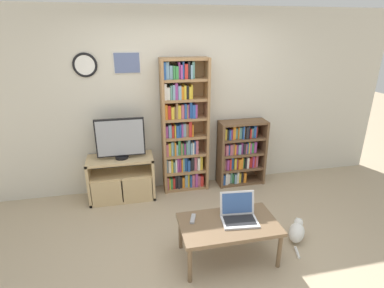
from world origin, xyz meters
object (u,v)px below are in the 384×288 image
laptop (239,213)px  remote_near_laptop (193,219)px  bookshelf_short (239,153)px  cat (297,231)px  tv_stand (122,178)px  bookshelf_tall (183,130)px  television (120,139)px  coffee_table (229,226)px

laptop → remote_near_laptop: 0.48m
bookshelf_short → cat: size_ratio=2.23×
tv_stand → bookshelf_tall: (0.92, 0.12, 0.62)m
television → bookshelf_tall: 0.90m
tv_stand → television: size_ratio=1.39×
coffee_table → cat: 0.92m
bookshelf_short → coffee_table: (-0.71, -1.59, -0.12)m
tv_stand → coffee_table: tv_stand is taller
television → remote_near_laptop: size_ratio=3.94×
laptop → cat: size_ratio=0.86×
remote_near_laptop → cat: (1.22, -0.04, -0.33)m
bookshelf_short → coffee_table: 1.74m
bookshelf_tall → television: bearing=-171.7°
bookshelf_tall → laptop: bearing=-79.4°
television → bookshelf_tall: size_ratio=0.33×
cat → bookshelf_short: bearing=135.5°
tv_stand → television: (0.03, -0.01, 0.60)m
tv_stand → cat: (1.96, -1.39, -0.20)m
bookshelf_tall → tv_stand: bearing=-172.6°
remote_near_laptop → coffee_table: bearing=-1.5°
laptop → remote_near_laptop: bearing=175.2°
coffee_table → tv_stand: bearing=126.2°
laptop → cat: laptop is taller
television → cat: 2.50m
television → coffee_table: bearing=-54.4°
tv_stand → coffee_table: bearing=-53.8°
bookshelf_tall → bookshelf_short: bookshelf_tall is taller
coffee_table → cat: size_ratio=2.21×
bookshelf_short → remote_near_laptop: bearing=-125.9°
tv_stand → cat: 2.41m
television → bookshelf_short: bearing=3.7°
tv_stand → remote_near_laptop: 1.55m
tv_stand → laptop: bearing=-50.1°
tv_stand → bookshelf_short: bookshelf_short is taller
television → bookshelf_short: (1.76, 0.11, -0.40)m
remote_near_laptop → bookshelf_short: bearing=73.7°
cat → television: bearing=-176.3°
bookshelf_short → television: bearing=-176.3°
laptop → cat: bearing=10.1°
bookshelf_tall → remote_near_laptop: size_ratio=11.77×
remote_near_laptop → cat: 1.26m
remote_near_laptop → cat: size_ratio=0.36×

